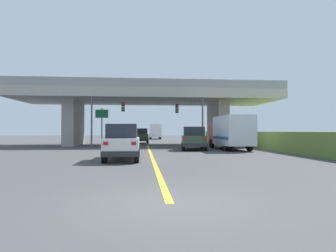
{
  "coord_description": "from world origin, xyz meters",
  "views": [
    {
      "loc": [
        -0.63,
        -6.41,
        1.62
      ],
      "look_at": [
        1.22,
        13.94,
        2.01
      ],
      "focal_mm": 30.68,
      "sensor_mm": 36.0,
      "label": 1
    }
  ],
  "objects": [
    {
      "name": "sedan_oncoming",
      "position": [
        -0.78,
        32.79,
        1.01
      ],
      "size": [
        2.02,
        4.64,
        2.02
      ],
      "color": "#2D4C33",
      "rests_on": "ground"
    },
    {
      "name": "overpass_bridge",
      "position": [
        0.0,
        27.99,
        5.12
      ],
      "size": [
        30.06,
        9.72,
        7.13
      ],
      "color": "#A8A59E",
      "rests_on": "ground"
    },
    {
      "name": "suv_crossing",
      "position": [
        3.89,
        18.61,
        1.02
      ],
      "size": [
        2.55,
        4.82,
        2.02
      ],
      "rotation": [
        0.0,
        0.0,
        -0.12
      ],
      "color": "#2D4C33",
      "rests_on": "ground"
    },
    {
      "name": "semi_truck_distant",
      "position": [
        2.14,
        54.09,
        1.62
      ],
      "size": [
        2.33,
        6.54,
        3.09
      ],
      "color": "navy",
      "rests_on": "ground"
    },
    {
      "name": "highway_sign",
      "position": [
        -5.04,
        25.64,
        3.03
      ],
      "size": [
        1.43,
        0.17,
        4.19
      ],
      "color": "slate",
      "rests_on": "ground"
    },
    {
      "name": "traffic_signal_farside",
      "position": [
        -4.56,
        23.37,
        3.37
      ],
      "size": [
        3.43,
        0.36,
        5.2
      ],
      "color": "#56595E",
      "rests_on": "ground"
    },
    {
      "name": "traffic_signal_nearside",
      "position": [
        4.74,
        23.38,
        3.3
      ],
      "size": [
        2.98,
        0.36,
        5.25
      ],
      "color": "#56595E",
      "rests_on": "ground"
    },
    {
      "name": "box_truck",
      "position": [
        7.22,
        18.55,
        1.57
      ],
      "size": [
        2.33,
        6.99,
        2.95
      ],
      "color": "red",
      "rests_on": "ground"
    },
    {
      "name": "lane_divider_stripe",
      "position": [
        0.0,
        12.6,
        0.0
      ],
      "size": [
        0.2,
        25.19,
        0.01
      ],
      "primitive_type": "cube",
      "color": "yellow",
      "rests_on": "ground"
    },
    {
      "name": "ground",
      "position": [
        0.0,
        27.99,
        0.0
      ],
      "size": [
        160.0,
        160.0,
        0.0
      ],
      "primitive_type": "plane",
      "color": "#424244"
    },
    {
      "name": "suv_lead",
      "position": [
        -1.72,
        10.13,
        1.01
      ],
      "size": [
        1.88,
        4.71,
        2.02
      ],
      "color": "silver",
      "rests_on": "ground"
    }
  ]
}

